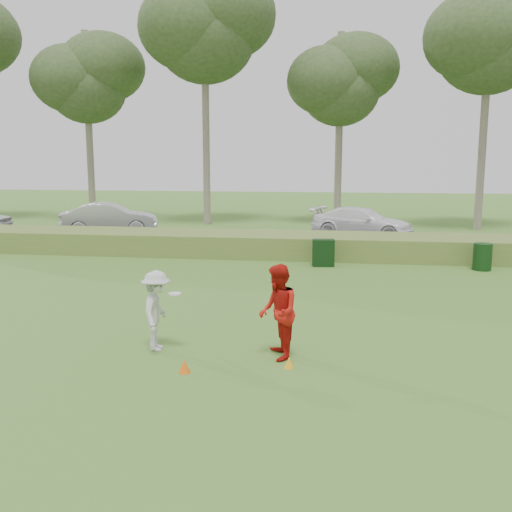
% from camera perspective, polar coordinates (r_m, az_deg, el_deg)
% --- Properties ---
extents(ground, '(120.00, 120.00, 0.00)m').
position_cam_1_polar(ground, '(12.43, -2.84, -8.98)').
color(ground, '#3D6E24').
rests_on(ground, ground).
extents(reed_strip, '(80.00, 3.00, 0.90)m').
position_cam_1_polar(reed_strip, '(23.92, 2.92, 1.14)').
color(reed_strip, '#55702D').
rests_on(reed_strip, ground).
extents(park_road, '(80.00, 6.00, 0.06)m').
position_cam_1_polar(park_road, '(28.90, 3.92, 1.76)').
color(park_road, '#2D2D2D').
rests_on(park_road, ground).
extents(tree_2, '(6.50, 6.50, 12.00)m').
position_cam_1_polar(tree_2, '(39.45, -16.58, 16.50)').
color(tree_2, gray).
rests_on(tree_2, ground).
extents(tree_3, '(7.80, 7.80, 15.50)m').
position_cam_1_polar(tree_3, '(36.35, -5.16, 21.68)').
color(tree_3, gray).
rests_on(tree_3, ground).
extents(tree_4, '(6.24, 6.24, 11.50)m').
position_cam_1_polar(tree_4, '(36.34, 8.42, 16.82)').
color(tree_4, gray).
rests_on(tree_4, ground).
extents(tree_5, '(7.28, 7.28, 14.00)m').
position_cam_1_polar(tree_5, '(35.48, 22.31, 19.48)').
color(tree_5, gray).
rests_on(tree_5, ground).
extents(player_white, '(0.90, 1.15, 1.69)m').
position_cam_1_polar(player_white, '(12.14, -9.90, -5.40)').
color(player_white, silver).
rests_on(player_white, ground).
extents(player_red, '(0.94, 1.09, 1.92)m').
position_cam_1_polar(player_red, '(11.42, 2.22, -5.62)').
color(player_red, red).
rests_on(player_red, ground).
extents(cone_orange, '(0.22, 0.22, 0.25)m').
position_cam_1_polar(cone_orange, '(10.99, -7.17, -10.88)').
color(cone_orange, '#F85C0D').
rests_on(cone_orange, ground).
extents(cone_yellow, '(0.20, 0.20, 0.22)m').
position_cam_1_polar(cone_yellow, '(11.17, 3.33, -10.57)').
color(cone_yellow, gold).
rests_on(cone_yellow, ground).
extents(utility_cabinet, '(0.86, 0.59, 1.01)m').
position_cam_1_polar(utility_cabinet, '(21.58, 6.75, 0.32)').
color(utility_cabinet, black).
rests_on(utility_cabinet, ground).
extents(trash_bin, '(0.80, 0.80, 0.98)m').
position_cam_1_polar(trash_bin, '(22.21, 21.70, -0.08)').
color(trash_bin, black).
rests_on(trash_bin, ground).
extents(car_mid, '(5.27, 3.13, 1.64)m').
position_cam_1_polar(car_mid, '(31.37, -14.41, 3.66)').
color(car_mid, '#B9B8BD').
rests_on(car_mid, park_road).
extents(car_right, '(5.57, 3.59, 1.50)m').
position_cam_1_polar(car_right, '(29.69, 10.56, 3.34)').
color(car_right, white).
rests_on(car_right, park_road).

